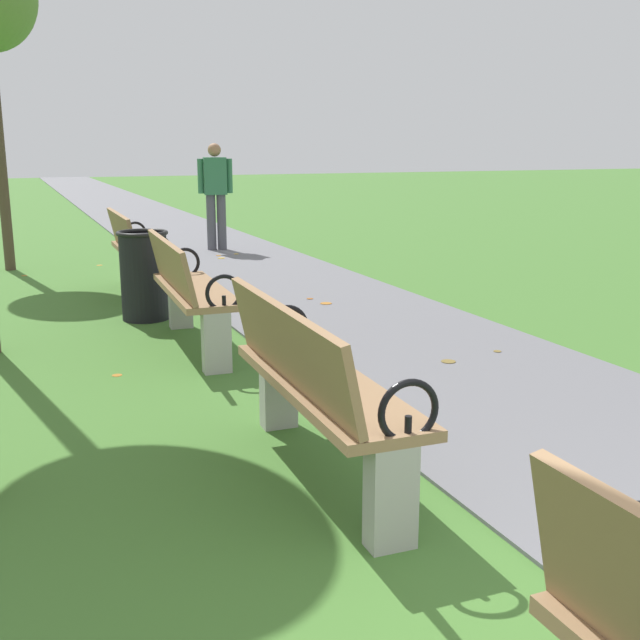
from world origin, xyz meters
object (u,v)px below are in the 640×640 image
park_bench_2 (315,385)px  trash_bin (144,275)px  park_bench_3 (189,290)px  park_bench_4 (136,250)px  pedestrian_walking (216,191)px

park_bench_2 → trash_bin: (-0.15, 3.90, -0.06)m
park_bench_3 → trash_bin: bearing=96.9°
park_bench_3 → park_bench_4: (-0.00, 2.56, 0.00)m
park_bench_3 → pedestrian_walking: pedestrian_walking is taller
park_bench_3 → trash_bin: size_ratio=1.93×
park_bench_2 → pedestrian_walking: (1.73, 8.29, 0.44)m
park_bench_2 → park_bench_4: same height
park_bench_2 → park_bench_4: (-0.00, 5.25, 0.00)m
park_bench_3 → trash_bin: park_bench_3 is taller
park_bench_4 → pedestrian_walking: size_ratio=0.99×
park_bench_2 → park_bench_3: (0.00, 2.69, 0.00)m
park_bench_4 → trash_bin: (-0.15, -1.35, -0.06)m
park_bench_4 → trash_bin: park_bench_4 is taller
park_bench_4 → park_bench_2: bearing=-90.0°
park_bench_4 → trash_bin: bearing=-96.2°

